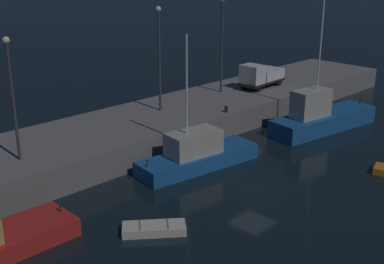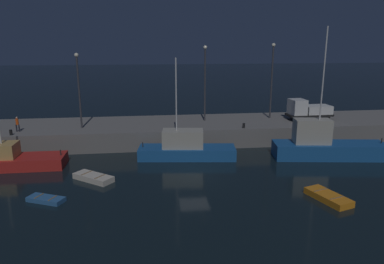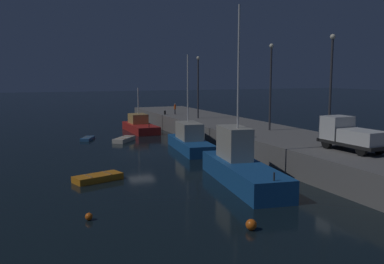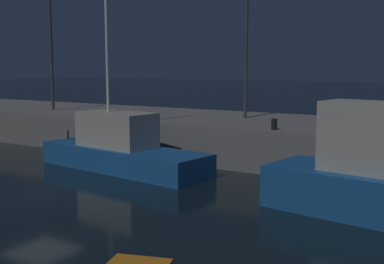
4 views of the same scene
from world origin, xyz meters
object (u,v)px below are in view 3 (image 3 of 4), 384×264
dinghy_red_small (88,139)px  mooring_buoy_mid (251,225)px  mooring_buoy_near (89,216)px  lamp_post_central (331,80)px  lamp_post_east (271,81)px  bollard_central (251,134)px  rowboat_white_mid (124,139)px  bollard_west (165,113)px  dockworker (175,108)px  fishing_boat_white (190,140)px  dinghy_orange_near (98,178)px  fishing_trawler_red (140,126)px  utility_truck (350,135)px  fishing_boat_blue (241,166)px  lamp_post_west (198,82)px

dinghy_red_small → mooring_buoy_mid: bearing=5.1°
mooring_buoy_near → mooring_buoy_mid: mooring_buoy_mid is taller
mooring_buoy_near → lamp_post_central: lamp_post_central is taller
lamp_post_east → bollard_central: (3.59, -4.28, -4.76)m
rowboat_white_mid → lamp_post_east: 18.14m
bollard_west → dockworker: bearing=82.2°
rowboat_white_mid → mooring_buoy_mid: bearing=-1.5°
mooring_buoy_near → lamp_post_east: (-14.34, 20.44, 6.89)m
lamp_post_east → dockworker: bearing=-171.9°
fishing_boat_white → dinghy_orange_near: size_ratio=2.59×
fishing_trawler_red → bollard_west: 4.50m
utility_truck → dockworker: utility_truck is taller
mooring_buoy_near → lamp_post_east: lamp_post_east is taller
fishing_trawler_red → dockworker: (-1.06, 5.49, 2.16)m
dinghy_red_small → bollard_west: bollard_west is taller
dockworker → fishing_trawler_red: bearing=-79.0°
bollard_west → bollard_central: bearing=0.1°
fishing_boat_white → rowboat_white_mid: fishing_boat_white is taller
fishing_trawler_red → fishing_boat_blue: 29.58m
bollard_west → fishing_boat_blue: bearing=-8.9°
fishing_boat_blue → lamp_post_central: 11.65m
dinghy_red_small → lamp_post_central: lamp_post_central is taller
dinghy_orange_near → dinghy_red_small: bearing=173.3°
mooring_buoy_mid → utility_truck: bearing=118.4°
fishing_boat_blue → dockworker: fishing_boat_blue is taller
fishing_boat_blue → mooring_buoy_near: (3.81, -11.29, -1.02)m
dinghy_orange_near → rowboat_white_mid: size_ratio=1.05×
fishing_trawler_red → bollard_central: fishing_trawler_red is taller
fishing_boat_white → dockworker: bearing=164.8°
fishing_boat_blue → bollard_central: fishing_boat_blue is taller
fishing_boat_blue → lamp_post_central: size_ratio=1.41×
lamp_post_central → dinghy_red_small: bearing=-143.2°
fishing_boat_blue → dinghy_orange_near: size_ratio=3.34×
fishing_boat_blue → bollard_west: 31.23m
lamp_post_east → lamp_post_central: 8.21m
mooring_buoy_mid → bollard_west: 40.25m
dinghy_orange_near → lamp_post_west: lamp_post_west is taller
fishing_boat_white → rowboat_white_mid: 9.60m
mooring_buoy_mid → utility_truck: (-6.61, 12.23, 2.99)m
dockworker → bollard_west: bearing=-97.8°
fishing_trawler_red → bollard_central: size_ratio=16.71×
dinghy_orange_near → fishing_trawler_red: bearing=158.0°
fishing_boat_white → lamp_post_west: lamp_post_west is taller
dinghy_orange_near → utility_truck: utility_truck is taller
fishing_boat_white → dinghy_orange_near: 14.33m
dinghy_red_small → lamp_post_east: size_ratio=0.33×
fishing_trawler_red → mooring_buoy_near: bearing=-19.9°
dinghy_orange_near → bollard_west: bollard_west is taller
fishing_boat_white → dinghy_red_small: (-11.03, -8.65, -0.87)m
lamp_post_west → bollard_west: lamp_post_west is taller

